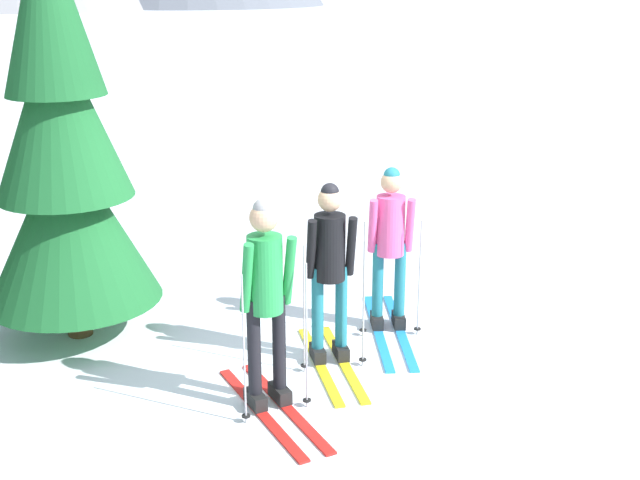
% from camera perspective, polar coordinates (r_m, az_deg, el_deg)
% --- Properties ---
extents(ground_plane, '(400.00, 400.00, 0.00)m').
position_cam_1_polar(ground_plane, '(7.53, -0.07, -8.68)').
color(ground_plane, white).
extents(skier_in_green, '(0.63, 1.65, 1.77)m').
position_cam_1_polar(skier_in_green, '(6.47, -3.78, -3.87)').
color(skier_in_green, red).
rests_on(skier_in_green, ground).
extents(skier_in_black, '(0.61, 1.58, 1.68)m').
position_cam_1_polar(skier_in_black, '(7.24, 0.69, -1.89)').
color(skier_in_black, yellow).
rests_on(skier_in_black, ground).
extents(skier_in_pink, '(0.70, 1.81, 1.65)m').
position_cam_1_polar(skier_in_pink, '(7.96, 4.91, -0.29)').
color(skier_in_pink, '#1E84D1').
rests_on(skier_in_pink, ground).
extents(pine_tree_mid, '(1.65, 1.65, 3.98)m').
position_cam_1_polar(pine_tree_mid, '(7.91, -17.52, 5.79)').
color(pine_tree_mid, '#51381E').
rests_on(pine_tree_mid, ground).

